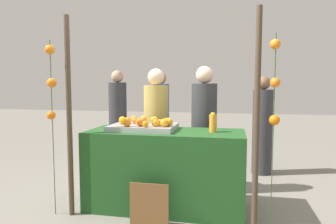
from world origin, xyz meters
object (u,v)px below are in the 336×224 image
Objects in this scene: orange_1 at (144,119)px; vendor_left at (156,134)px; juice_bottle at (213,123)px; stall_counter at (165,170)px; chalkboard_sign at (149,206)px; orange_0 at (123,120)px; vendor_right at (204,134)px.

vendor_left reaches higher than orange_1.
juice_bottle is at bearing -37.18° from vendor_left.
juice_bottle is 0.13× the size of vendor_left.
vendor_left is at bearing 112.74° from stall_counter.
orange_1 reaches higher than chalkboard_sign.
stall_counter is 3.84× the size of chalkboard_sign.
orange_1 is at bearing 109.70° from chalkboard_sign.
juice_bottle is 1.01m from vendor_left.
vendor_left reaches higher than stall_counter.
orange_1 is 1.10m from chalkboard_sign.
chalkboard_sign is at bearing -70.30° from orange_1.
orange_0 reaches higher than orange_1.
juice_bottle is 0.68m from vendor_right.
orange_0 is 1.11m from vendor_right.
orange_0 is 0.70m from vendor_left.
orange_0 is 0.06× the size of vendor_right.
juice_bottle is at bearing -76.48° from vendor_right.
orange_1 is at bearing -98.72° from vendor_left.
chalkboard_sign is at bearing -79.77° from vendor_left.
vendor_right is (0.38, 0.64, 0.32)m from stall_counter.
vendor_left is (-0.20, 1.12, 0.54)m from chalkboard_sign.
vendor_left is at bearing -177.49° from vendor_right.
vendor_left reaches higher than orange_0.
vendor_left is 0.98× the size of vendor_right.
orange_1 is (-0.32, 0.22, 0.55)m from stall_counter.
vendor_right reaches higher than vendor_left.
stall_counter is at bearing -178.17° from juice_bottle.
juice_bottle reaches higher than chalkboard_sign.
orange_1 is at bearing 166.31° from juice_bottle.
orange_1 reaches higher than stall_counter.
vendor_right reaches higher than orange_0.
orange_0 is at bearing -132.59° from orange_1.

